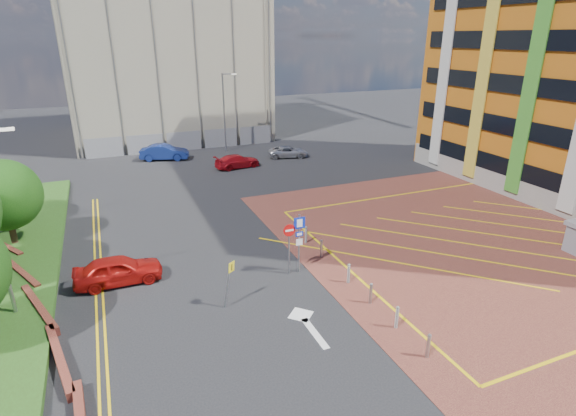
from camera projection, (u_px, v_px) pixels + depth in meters
ground at (298, 282)px, 22.33m from camera, size 140.00×140.00×0.00m
forecourt at (507, 237)px, 27.36m from camera, size 26.00×26.00×0.02m
retaining_wall at (34, 310)px, 19.74m from camera, size 6.06×20.33×0.40m
tree_c at (4, 195)px, 24.94m from camera, size 4.00×4.00×4.90m
lamp_back at (225, 110)px, 46.36m from camera, size 1.53×0.16×8.00m
sign_cluster at (296, 238)px, 22.59m from camera, size 1.17×0.12×3.20m
warning_sign at (229, 279)px, 19.84m from camera, size 0.64×0.39×2.25m
bollard_row at (356, 281)px, 21.55m from camera, size 0.14×11.14×0.90m
construction_building at (161, 40)px, 52.85m from camera, size 21.20×19.20×22.00m
construction_fence at (194, 140)px, 48.18m from camera, size 21.60×0.06×2.00m
car_red_left at (118, 270)px, 22.06m from camera, size 4.18×1.71×1.42m
car_blue_back at (164, 152)px, 44.19m from camera, size 4.90×2.91×1.52m
car_red_back at (237, 161)px, 41.59m from camera, size 4.42×2.29×1.23m
car_silver_back at (288, 152)px, 45.21m from camera, size 4.34×2.87×1.11m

